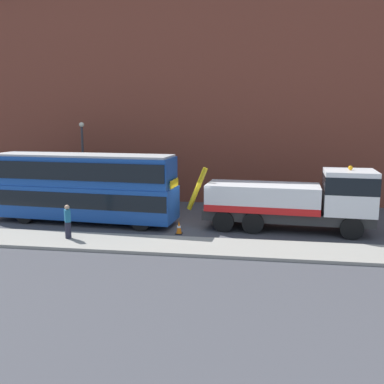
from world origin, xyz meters
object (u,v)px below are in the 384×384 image
at_px(double_decker_bus, 84,185).
at_px(recovery_tow_truck, 296,199).
at_px(street_lamp, 83,156).
at_px(traffic_cone_near_bus, 179,228).
at_px(pedestrian_onlooker, 68,222).

bearing_deg(double_decker_bus, recovery_tow_truck, 4.24).
xyz_separation_m(recovery_tow_truck, double_decker_bus, (-12.15, 0.04, 0.47)).
distance_m(double_decker_bus, street_lamp, 6.07).
bearing_deg(traffic_cone_near_bus, recovery_tow_truck, 14.99).
height_order(double_decker_bus, street_lamp, street_lamp).
bearing_deg(recovery_tow_truck, street_lamp, 163.59).
relative_size(recovery_tow_truck, traffic_cone_near_bus, 14.20).
xyz_separation_m(recovery_tow_truck, traffic_cone_near_bus, (-6.16, -1.65, -1.42)).
bearing_deg(pedestrian_onlooker, traffic_cone_near_bus, -12.13).
distance_m(recovery_tow_truck, street_lamp, 15.58).
bearing_deg(street_lamp, traffic_cone_near_bus, -40.71).
bearing_deg(pedestrian_onlooker, street_lamp, 73.58).
height_order(double_decker_bus, traffic_cone_near_bus, double_decker_bus).
bearing_deg(double_decker_bus, traffic_cone_near_bus, -11.30).
distance_m(double_decker_bus, traffic_cone_near_bus, 6.51).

